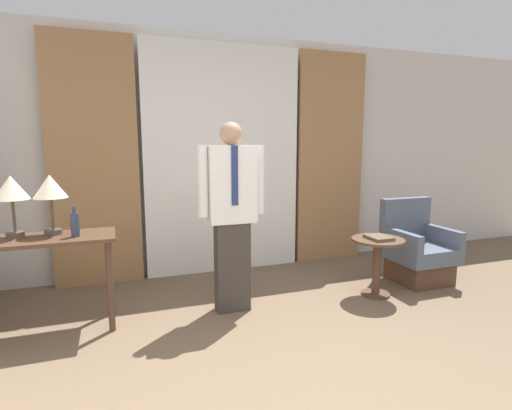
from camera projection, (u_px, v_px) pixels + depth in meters
name	position (u px, v px, depth m)	size (l,w,h in m)	color
wall_back	(221.00, 155.00, 4.66)	(10.00, 0.06, 2.70)	beige
curtain_sheer_center	(224.00, 161.00, 4.55)	(1.80, 0.06, 2.58)	white
curtain_drape_left	(94.00, 163.00, 4.09)	(0.89, 0.06, 2.58)	#997047
curtain_drape_right	(330.00, 159.00, 5.01)	(0.89, 0.06, 2.58)	#997047
desk	(34.00, 254.00, 3.09)	(1.20, 0.47, 0.77)	#4C3323
table_lamp_left	(11.00, 191.00, 3.05)	(0.26, 0.26, 0.48)	#4C4238
table_lamp_right	(50.00, 189.00, 3.14)	(0.26, 0.26, 0.48)	#4C4238
bottle_near_edge	(75.00, 224.00, 3.10)	(0.07, 0.07, 0.24)	#2D3851
person	(232.00, 210.00, 3.47)	(0.59, 0.20, 1.67)	#38332D
armchair	(417.00, 252.00, 4.33)	(0.62, 0.61, 0.88)	#4C3323
side_table	(377.00, 257.00, 3.89)	(0.50, 0.50, 0.57)	#4C3323
book	(379.00, 238.00, 3.84)	(0.20, 0.24, 0.03)	brown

